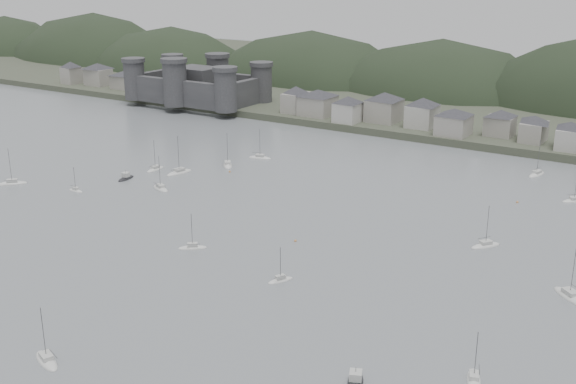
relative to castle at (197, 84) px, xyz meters
The scene contains 9 objects.
ground 216.45m from the castle, 56.28° to the right, with size 900.00×900.00×0.00m, color slate.
far_shore_land 166.61m from the castle, 43.83° to the left, with size 900.00×250.00×3.00m, color #383D2D.
forested_ridge 155.26m from the castle, 35.67° to the left, with size 851.55×103.94×102.57m.
castle is the anchor object (origin of this frame).
waterfront_town 170.64m from the castle, ahead, with size 451.48×28.46×12.92m.
moored_fleet 151.85m from the castle, 47.20° to the right, with size 234.78×178.17×13.60m.
motor_launch_near 243.29m from the castle, 44.04° to the right, with size 5.29×7.75×3.76m.
motor_launch_far 121.99m from the castle, 61.11° to the right, with size 3.56×7.53×3.74m.
mooring_buoys 183.31m from the castle, 42.25° to the right, with size 169.94×132.65×0.70m.
Camera 1 is at (99.52, -79.01, 65.78)m, focal length 43.56 mm.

